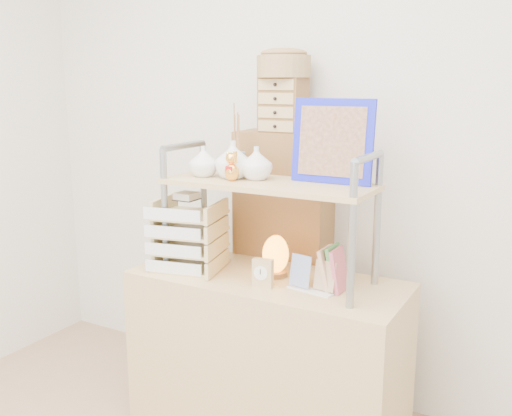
{
  "coord_description": "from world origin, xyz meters",
  "views": [
    {
      "loc": [
        1.11,
        -0.87,
        1.57
      ],
      "look_at": [
        -0.06,
        1.2,
        1.05
      ],
      "focal_mm": 40.0,
      "sensor_mm": 36.0,
      "label": 1
    }
  ],
  "objects_px": {
    "desk": "(267,357)",
    "cabinet": "(284,267)",
    "letter_tray": "(188,238)",
    "salt_lamp": "(276,255)"
  },
  "relations": [
    {
      "from": "desk",
      "to": "letter_tray",
      "type": "xyz_separation_m",
      "value": [
        -0.37,
        -0.06,
        0.52
      ]
    },
    {
      "from": "desk",
      "to": "cabinet",
      "type": "distance_m",
      "value": 0.49
    },
    {
      "from": "cabinet",
      "to": "letter_tray",
      "type": "height_order",
      "value": "cabinet"
    },
    {
      "from": "cabinet",
      "to": "letter_tray",
      "type": "distance_m",
      "value": 0.55
    },
    {
      "from": "letter_tray",
      "to": "desk",
      "type": "bearing_deg",
      "value": 9.02
    },
    {
      "from": "desk",
      "to": "salt_lamp",
      "type": "height_order",
      "value": "salt_lamp"
    },
    {
      "from": "desk",
      "to": "cabinet",
      "type": "xyz_separation_m",
      "value": [
        -0.11,
        0.37,
        0.3
      ]
    },
    {
      "from": "salt_lamp",
      "to": "cabinet",
      "type": "bearing_deg",
      "value": 110.81
    },
    {
      "from": "cabinet",
      "to": "letter_tray",
      "type": "bearing_deg",
      "value": -126.35
    },
    {
      "from": "desk",
      "to": "cabinet",
      "type": "relative_size",
      "value": 0.89
    }
  ]
}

